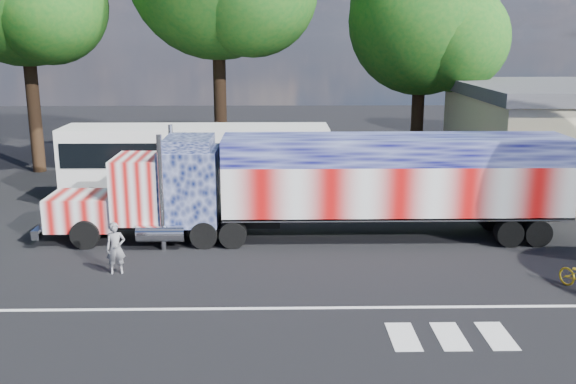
{
  "coord_description": "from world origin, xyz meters",
  "views": [
    {
      "loc": [
        -0.42,
        -19.74,
        7.5
      ],
      "look_at": [
        0.0,
        3.0,
        1.9
      ],
      "focal_mm": 40.0,
      "sensor_mm": 36.0,
      "label": 1
    }
  ],
  "objects_px": {
    "semi_truck": "(329,183)",
    "coach_bus": "(197,163)",
    "woman": "(116,248)",
    "tree_ne_a": "(425,22)"
  },
  "relations": [
    {
      "from": "coach_bus",
      "to": "semi_truck",
      "type": "bearing_deg",
      "value": -45.19
    },
    {
      "from": "tree_ne_a",
      "to": "woman",
      "type": "bearing_deg",
      "value": -128.87
    },
    {
      "from": "semi_truck",
      "to": "coach_bus",
      "type": "distance_m",
      "value": 7.94
    },
    {
      "from": "coach_bus",
      "to": "tree_ne_a",
      "type": "relative_size",
      "value": 0.98
    },
    {
      "from": "semi_truck",
      "to": "coach_bus",
      "type": "relative_size",
      "value": 1.63
    },
    {
      "from": "coach_bus",
      "to": "woman",
      "type": "height_order",
      "value": "coach_bus"
    },
    {
      "from": "semi_truck",
      "to": "woman",
      "type": "bearing_deg",
      "value": -153.56
    },
    {
      "from": "woman",
      "to": "coach_bus",
      "type": "bearing_deg",
      "value": 67.48
    },
    {
      "from": "woman",
      "to": "tree_ne_a",
      "type": "distance_m",
      "value": 22.43
    },
    {
      "from": "semi_truck",
      "to": "tree_ne_a",
      "type": "bearing_deg",
      "value": 64.51
    }
  ]
}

